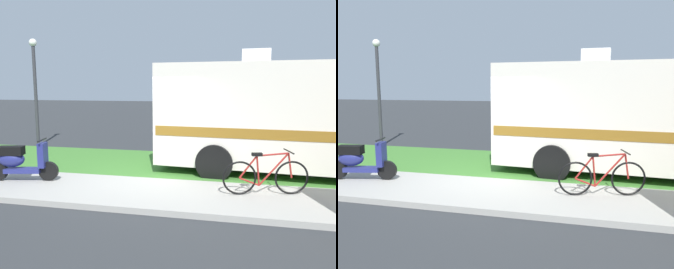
% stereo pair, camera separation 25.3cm
% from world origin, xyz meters
% --- Properties ---
extents(ground_plane, '(80.00, 80.00, 0.00)m').
position_xyz_m(ground_plane, '(0.00, 0.00, 0.00)').
color(ground_plane, '#2D3033').
extents(sidewalk, '(24.00, 2.00, 0.12)m').
position_xyz_m(sidewalk, '(0.00, -1.20, 0.06)').
color(sidewalk, '#9E9B93').
rests_on(sidewalk, ground).
extents(grass_strip, '(24.00, 3.40, 0.08)m').
position_xyz_m(grass_strip, '(0.00, 1.50, 0.04)').
color(grass_strip, '#3D752D').
rests_on(grass_strip, ground).
extents(motorhome_rv, '(7.06, 2.87, 3.34)m').
position_xyz_m(motorhome_rv, '(3.79, 1.26, 1.59)').
color(motorhome_rv, silver).
rests_on(motorhome_rv, ground).
extents(scooter, '(1.59, 0.61, 0.97)m').
position_xyz_m(scooter, '(-2.64, -1.06, 0.58)').
color(scooter, black).
rests_on(scooter, ground).
extents(bicycle, '(1.70, 0.59, 0.90)m').
position_xyz_m(bicycle, '(2.81, -0.90, 0.50)').
color(bicycle, black).
rests_on(bicycle, ground).
extents(street_lamp_post, '(0.28, 0.28, 3.99)m').
position_xyz_m(street_lamp_post, '(-5.24, 3.60, 2.44)').
color(street_lamp_post, '#333338').
rests_on(street_lamp_post, ground).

